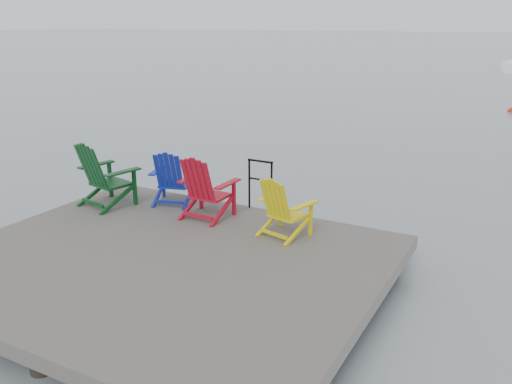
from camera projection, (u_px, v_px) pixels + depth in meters
The scene contains 8 objects.
ground at pixel (165, 289), 7.82m from camera, with size 400.00×400.00×0.00m, color slate.
dock at pixel (164, 267), 7.71m from camera, with size 6.00×5.00×1.40m.
handrail at pixel (260, 180), 9.44m from camera, with size 0.48×0.04×0.90m.
chair_green at pixel (103, 174), 9.62m from camera, with size 1.06×1.00×1.17m.
chair_blue at pixel (173, 177), 9.75m from camera, with size 0.93×0.89×0.99m.
chair_red at pixel (205, 187), 9.03m from camera, with size 0.87×0.81×1.08m.
chair_yellow at pixel (283, 207), 8.28m from camera, with size 0.87×0.83×0.95m.
buoy_b at pixel (512, 112), 22.98m from camera, with size 0.39×0.39×0.39m, color red.
Camera 1 is at (4.50, -5.56, 3.69)m, focal length 38.00 mm.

